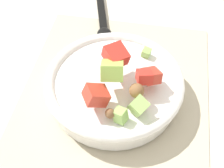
{
  "coord_description": "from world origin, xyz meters",
  "views": [
    {
      "loc": [
        0.38,
        0.06,
        0.51
      ],
      "look_at": [
        0.0,
        -0.0,
        0.04
      ],
      "focal_mm": 51.11,
      "sensor_mm": 36.0,
      "label": 1
    }
  ],
  "objects": [
    {
      "name": "placemat",
      "position": [
        0.0,
        0.0,
        0.0
      ],
      "size": [
        0.47,
        0.37,
        0.01
      ],
      "primitive_type": "cube",
      "color": "#BCB299",
      "rests_on": "ground_plane"
    },
    {
      "name": "serving_spoon",
      "position": [
        -0.2,
        -0.06,
        0.01
      ],
      "size": [
        0.19,
        0.08,
        0.01
      ],
      "color": "black",
      "rests_on": "placemat"
    },
    {
      "name": "salad_bowl",
      "position": [
        0.0,
        -0.0,
        0.04
      ],
      "size": [
        0.26,
        0.26,
        0.12
      ],
      "color": "white",
      "rests_on": "placemat"
    },
    {
      "name": "ground_plane",
      "position": [
        0.0,
        0.0,
        0.0
      ],
      "size": [
        2.4,
        2.4,
        0.0
      ],
      "primitive_type": "plane",
      "color": "silver"
    }
  ]
}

